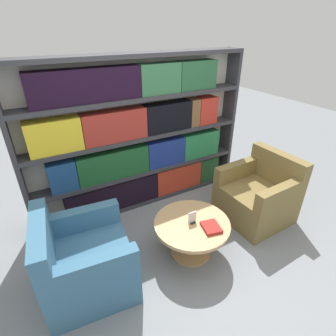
{
  "coord_description": "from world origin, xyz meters",
  "views": [
    {
      "loc": [
        -1.25,
        -1.72,
        2.31
      ],
      "look_at": [
        0.04,
        0.6,
        0.85
      ],
      "focal_mm": 28.0,
      "sensor_mm": 36.0,
      "label": 1
    }
  ],
  "objects": [
    {
      "name": "stray_book",
      "position": [
        0.16,
        -0.11,
        0.46
      ],
      "size": [
        0.21,
        0.24,
        0.03
      ],
      "color": "maroon",
      "rests_on": "coffee_table"
    },
    {
      "name": "ground_plane",
      "position": [
        0.0,
        0.0,
        0.0
      ],
      "size": [
        14.0,
        14.0,
        0.0
      ],
      "primitive_type": "plane",
      "color": "gray"
    },
    {
      "name": "bookshelf",
      "position": [
        -0.0,
        1.29,
        0.98
      ],
      "size": [
        3.0,
        0.3,
        2.03
      ],
      "color": "silver",
      "rests_on": "ground_plane"
    },
    {
      "name": "table_sign",
      "position": [
        0.04,
        0.06,
        0.5
      ],
      "size": [
        0.09,
        0.06,
        0.14
      ],
      "color": "black",
      "rests_on": "coffee_table"
    },
    {
      "name": "armchair_left",
      "position": [
        -1.1,
        0.2,
        0.31
      ],
      "size": [
        0.88,
        0.89,
        0.88
      ],
      "rotation": [
        0.0,
        0.0,
        1.47
      ],
      "color": "#386684",
      "rests_on": "ground_plane"
    },
    {
      "name": "armchair_right",
      "position": [
        1.17,
        0.19,
        0.31
      ],
      "size": [
        0.84,
        0.84,
        0.88
      ],
      "rotation": [
        0.0,
        0.0,
        -1.53
      ],
      "color": "olive",
      "rests_on": "ground_plane"
    },
    {
      "name": "coffee_table",
      "position": [
        0.04,
        0.06,
        0.31
      ],
      "size": [
        0.83,
        0.83,
        0.44
      ],
      "color": "tan",
      "rests_on": "ground_plane"
    }
  ]
}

